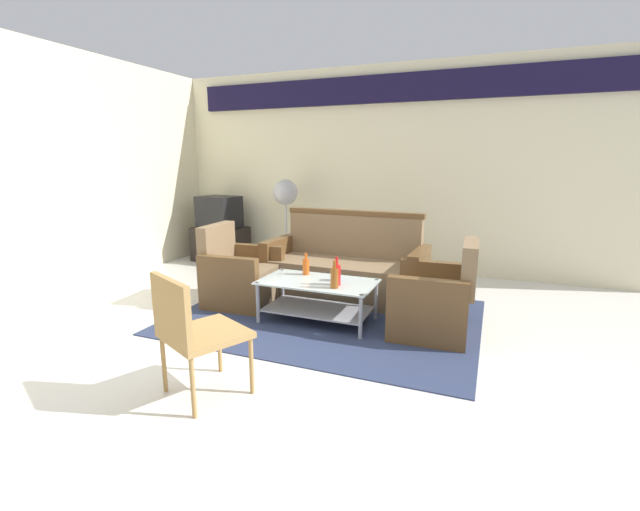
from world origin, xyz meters
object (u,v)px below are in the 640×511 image
object	(u,v)px
bottle_orange	(306,266)
bottle_brown	(334,278)
couch	(345,270)
bottle_red	(337,274)
tv_stand	(221,244)
coffee_table	(318,295)
television	(219,212)
cup	(336,275)
armchair_left	(240,277)
wicker_chair	(192,327)
armchair_right	(435,303)
pedestal_fan	(286,197)

from	to	relation	value
bottle_orange	bottle_brown	bearing A→B (deg)	-37.76
couch	bottle_red	bearing A→B (deg)	105.45
bottle_red	tv_stand	size ratio (longest dim) A/B	0.33
coffee_table	television	size ratio (longest dim) A/B	1.67
couch	coffee_table	size ratio (longest dim) A/B	1.66
cup	coffee_table	bearing A→B (deg)	-152.32
bottle_orange	tv_stand	bearing A→B (deg)	142.40
bottle_orange	television	world-z (taller)	television
bottle_red	television	world-z (taller)	television
tv_stand	bottle_brown	bearing A→B (deg)	-37.63
coffee_table	bottle_brown	xyz separation A→B (m)	(0.23, -0.15, 0.24)
armchair_left	coffee_table	world-z (taller)	armchair_left
couch	bottle_brown	distance (m)	1.04
armchair_left	wicker_chair	distance (m)	1.96
tv_stand	wicker_chair	size ratio (longest dim) A/B	0.95
bottle_red	cup	distance (m)	0.16
armchair_right	television	world-z (taller)	television
bottle_brown	bottle_orange	bearing A→B (deg)	142.24
armchair_right	cup	distance (m)	0.94
cup	television	size ratio (longest dim) A/B	0.15
couch	cup	world-z (taller)	couch
coffee_table	wicker_chair	world-z (taller)	wicker_chair
coffee_table	television	distance (m)	3.10
couch	coffee_table	distance (m)	0.84
pedestal_fan	bottle_red	bearing A→B (deg)	-52.88
armchair_right	bottle_orange	world-z (taller)	armchair_right
armchair_right	wicker_chair	world-z (taller)	armchair_right
bottle_brown	wicker_chair	size ratio (longest dim) A/B	0.30
bottle_brown	pedestal_fan	xyz separation A→B (m)	(-1.52, 2.08, 0.51)
pedestal_fan	coffee_table	bearing A→B (deg)	-56.24
bottle_brown	cup	xyz separation A→B (m)	(-0.07, 0.23, -0.05)
couch	pedestal_fan	xyz separation A→B (m)	(-1.29, 1.09, 0.70)
pedestal_fan	wicker_chair	size ratio (longest dim) A/B	1.51
armchair_left	wicker_chair	bearing A→B (deg)	19.47
tv_stand	wicker_chair	bearing A→B (deg)	-57.66
wicker_chair	television	bearing A→B (deg)	147.67
bottle_orange	pedestal_fan	bearing A→B (deg)	121.91
armchair_left	bottle_red	world-z (taller)	armchair_left
wicker_chair	couch	bearing A→B (deg)	110.10
armchair_right	bottle_brown	distance (m)	0.93
couch	armchair_right	size ratio (longest dim) A/B	2.14
wicker_chair	bottle_orange	bearing A→B (deg)	114.46
pedestal_fan	bottle_orange	bearing A→B (deg)	-58.09
bottle_red	cup	xyz separation A→B (m)	(-0.06, 0.14, -0.05)
armchair_left	bottle_red	bearing A→B (deg)	73.37
armchair_right	coffee_table	distance (m)	1.09
bottle_red	cup	bearing A→B (deg)	112.45
bottle_orange	cup	size ratio (longest dim) A/B	2.23
bottle_brown	tv_stand	distance (m)	3.34
cup	wicker_chair	world-z (taller)	wicker_chair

